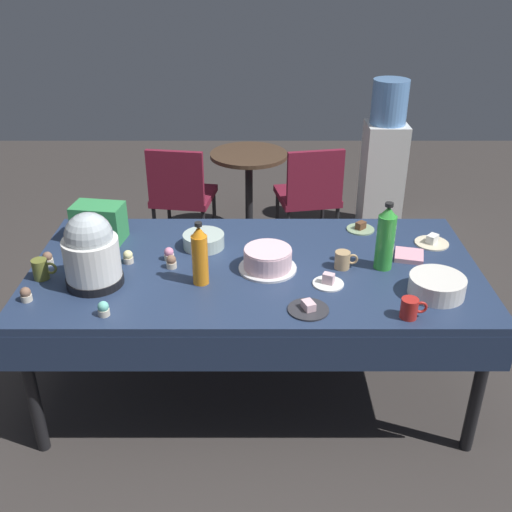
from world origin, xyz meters
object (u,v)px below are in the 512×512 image
at_px(dessert_plate_sage, 362,228).
at_px(water_cooler, 385,162).
at_px(dessert_plate_white, 329,282).
at_px(soda_carton, 100,222).
at_px(soda_bottle_orange_juice, 201,255).
at_px(round_cafe_table, 250,180).
at_px(frosted_layer_cake, 269,260).
at_px(ceramic_snack_bowl, 438,286).
at_px(slow_cooker, 92,252).
at_px(cupcake_cocoa, 173,262).
at_px(dessert_plate_cream, 433,242).
at_px(maroon_chair_right, 311,192).
at_px(glass_salad_bowl, 205,240).
at_px(cupcake_lemon, 49,258).
at_px(cupcake_rose, 27,294).
at_px(potluck_table, 256,276).
at_px(cupcake_berry, 129,257).
at_px(cupcake_vanilla, 105,309).
at_px(coffee_mug_red, 411,308).
at_px(coffee_mug_olive, 42,269).
at_px(coffee_mug_tan, 344,260).
at_px(maroon_chair_left, 182,192).
at_px(soda_bottle_lime_soda, 387,238).
at_px(cupcake_mint, 170,254).

bearing_deg(dessert_plate_sage, water_cooler, 74.41).
height_order(dessert_plate_white, soda_carton, soda_carton).
bearing_deg(soda_carton, soda_bottle_orange_juice, -29.77).
bearing_deg(dessert_plate_sage, round_cafe_table, 113.87).
xyz_separation_m(frosted_layer_cake, ceramic_snack_bowl, (0.76, -0.23, -0.01)).
xyz_separation_m(slow_cooker, cupcake_cocoa, (0.34, 0.15, -0.14)).
relative_size(dessert_plate_cream, cupcake_cocoa, 2.63).
height_order(slow_cooker, maroon_chair_right, slow_cooker).
relative_size(glass_salad_bowl, ceramic_snack_bowl, 0.85).
bearing_deg(cupcake_lemon, cupcake_rose, -88.77).
relative_size(potluck_table, cupcake_berry, 32.59).
relative_size(cupcake_vanilla, coffee_mug_red, 0.59).
bearing_deg(coffee_mug_olive, coffee_mug_red, -11.17).
bearing_deg(dessert_plate_white, cupcake_rose, -174.08).
distance_m(slow_cooker, cupcake_cocoa, 0.39).
bearing_deg(dessert_plate_white, maroon_chair_right, 87.75).
xyz_separation_m(soda_carton, water_cooler, (1.86, 1.73, -0.26)).
distance_m(potluck_table, soda_bottle_orange_juice, 0.37).
height_order(cupcake_berry, maroon_chair_right, maroon_chair_right).
xyz_separation_m(dessert_plate_cream, cupcake_lemon, (-1.96, -0.22, 0.02)).
relative_size(cupcake_lemon, coffee_mug_tan, 0.59).
bearing_deg(potluck_table, dessert_plate_white, -28.84).
xyz_separation_m(potluck_table, coffee_mug_red, (0.66, -0.46, 0.11)).
relative_size(slow_cooker, cupcake_vanilla, 5.29).
xyz_separation_m(ceramic_snack_bowl, coffee_mug_tan, (-0.39, 0.25, -0.00)).
xyz_separation_m(cupcake_rose, maroon_chair_left, (0.46, 1.94, -0.29)).
relative_size(dessert_plate_white, dessert_plate_cream, 0.82).
distance_m(ceramic_snack_bowl, cupcake_berry, 1.48).
relative_size(cupcake_cocoa, maroon_chair_left, 0.08).
bearing_deg(soda_bottle_lime_soda, cupcake_rose, -169.44).
distance_m(frosted_layer_cake, cupcake_rose, 1.12).
height_order(cupcake_berry, cupcake_cocoa, same).
bearing_deg(cupcake_berry, soda_bottle_lime_soda, -2.15).
distance_m(soda_bottle_lime_soda, coffee_mug_olive, 1.64).
distance_m(maroon_chair_right, water_cooler, 0.75).
height_order(cupcake_rose, maroon_chair_right, maroon_chair_right).
xyz_separation_m(ceramic_snack_bowl, dessert_plate_cream, (0.11, 0.51, -0.03)).
bearing_deg(cupcake_vanilla, maroon_chair_left, 87.66).
xyz_separation_m(cupcake_rose, cupcake_berry, (0.39, 0.35, 0.00)).
xyz_separation_m(soda_bottle_lime_soda, round_cafe_table, (-0.68, 1.86, -0.41)).
relative_size(slow_cooker, cupcake_rose, 5.29).
relative_size(cupcake_mint, round_cafe_table, 0.09).
bearing_deg(coffee_mug_red, ceramic_snack_bowl, 48.74).
bearing_deg(maroon_chair_right, dessert_plate_cream, -69.28).
distance_m(cupcake_berry, cupcake_lemon, 0.39).
distance_m(cupcake_cocoa, coffee_mug_red, 1.15).
relative_size(dessert_plate_cream, cupcake_lemon, 2.63).
distance_m(slow_cooker, soda_carton, 0.48).
distance_m(slow_cooker, ceramic_snack_bowl, 1.58).
distance_m(frosted_layer_cake, cupcake_mint, 0.50).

